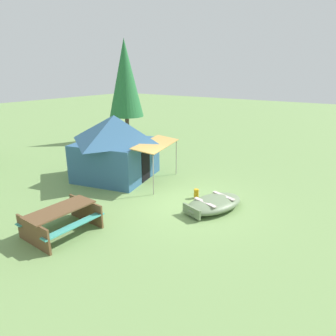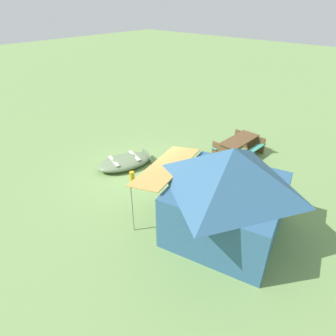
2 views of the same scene
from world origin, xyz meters
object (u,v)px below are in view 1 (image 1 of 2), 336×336
Objects in this scene: canvas_cabin_tent at (116,146)px; fuel_can at (196,194)px; cooler_box at (131,177)px; picnic_table at (61,218)px; pine_tree_back_right at (125,79)px; beached_rowboat at (214,203)px.

canvas_cabin_tent reaches higher than fuel_can.
picnic_table is at bearing -164.12° from cooler_box.
fuel_can is 0.05× the size of pine_tree_back_right.
cooler_box is (4.46, 1.27, -0.33)m from picnic_table.
canvas_cabin_tent is (0.53, 5.07, 1.21)m from beached_rowboat.
fuel_can is (-0.02, -3.24, 0.02)m from cooler_box.
cooler_box is (0.51, 4.22, -0.06)m from beached_rowboat.
beached_rowboat is 7.16× the size of fuel_can.
picnic_table is at bearing 143.23° from beached_rowboat.
picnic_table reaches higher than cooler_box.
canvas_cabin_tent is 8.30× the size of cooler_box.
canvas_cabin_tent reaches higher than beached_rowboat.
cooler_box is 8.94m from pine_tree_back_right.
pine_tree_back_right reaches higher than picnic_table.
beached_rowboat reaches higher than cooler_box.
canvas_cabin_tent is at bearing 88.50° from cooler_box.
beached_rowboat is at bearing -123.35° from pine_tree_back_right.
pine_tree_back_right reaches higher than fuel_can.
fuel_can is (-0.04, -4.09, -1.25)m from canvas_cabin_tent.
beached_rowboat is 12.24m from pine_tree_back_right.
picnic_table is (-3.95, 2.95, 0.27)m from beached_rowboat.
cooler_box is (-0.02, -0.85, -1.27)m from canvas_cabin_tent.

